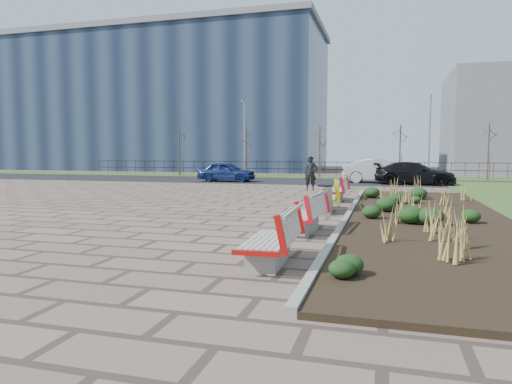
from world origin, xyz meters
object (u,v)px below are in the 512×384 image
(lamp_west, at_px, (244,139))
(lamp_east, at_px, (429,138))
(litter_bin, at_px, (325,200))
(car_silver, at_px, (380,171))
(car_blue, at_px, (227,172))
(car_black, at_px, (415,173))
(bench_b, at_px, (302,213))
(pedestrian, at_px, (311,173))
(bench_c, at_px, (325,196))
(bench_a, at_px, (269,237))
(bench_d, at_px, (335,189))

(lamp_west, xyz_separation_m, lamp_east, (14.00, 0.00, 0.00))
(litter_bin, bearing_deg, car_silver, 84.61)
(car_blue, xyz_separation_m, car_black, (12.18, 0.35, 0.03))
(litter_bin, distance_m, car_black, 15.55)
(car_black, height_order, lamp_east, lamp_east)
(bench_b, bearing_deg, pedestrian, 102.31)
(bench_c, bearing_deg, bench_a, -95.85)
(bench_c, xyz_separation_m, car_blue, (-8.45, 13.64, 0.19))
(pedestrian, height_order, lamp_east, lamp_east)
(bench_b, height_order, lamp_west, lamp_west)
(bench_c, relative_size, car_silver, 0.44)
(bench_a, distance_m, litter_bin, 6.77)
(bench_b, xyz_separation_m, car_black, (3.73, 18.52, 0.22))
(pedestrian, relative_size, lamp_west, 0.30)
(bench_b, relative_size, lamp_west, 0.35)
(car_blue, distance_m, car_black, 12.18)
(bench_a, height_order, lamp_east, lamp_east)
(bench_d, relative_size, car_black, 0.44)
(bench_d, bearing_deg, bench_a, -88.88)
(pedestrian, height_order, car_silver, pedestrian)
(bench_c, distance_m, car_silver, 15.10)
(car_silver, bearing_deg, pedestrian, 156.22)
(bench_c, height_order, car_silver, car_silver)
(bench_a, xyz_separation_m, lamp_west, (-9.00, 27.44, 2.54))
(car_silver, bearing_deg, lamp_east, -32.88)
(car_blue, xyz_separation_m, car_silver, (10.11, 1.36, 0.11))
(lamp_east, bearing_deg, bench_b, -101.74)
(car_silver, bearing_deg, car_blue, 101.24)
(car_black, bearing_deg, lamp_west, 71.53)
(car_black, xyz_separation_m, lamp_east, (1.27, 5.54, 2.32))
(bench_b, bearing_deg, bench_d, 94.21)
(bench_d, bearing_deg, bench_c, -88.88)
(litter_bin, xyz_separation_m, car_black, (3.59, 15.13, 0.25))
(bench_a, bearing_deg, bench_c, 87.62)
(bench_c, height_order, litter_bin, bench_c)
(litter_bin, bearing_deg, car_black, 76.66)
(car_silver, height_order, car_black, car_silver)
(car_silver, relative_size, lamp_east, 0.79)
(bench_a, xyz_separation_m, bench_d, (0.00, 11.18, 0.00))
(litter_bin, height_order, pedestrian, pedestrian)
(bench_b, height_order, bench_d, same)
(car_blue, relative_size, lamp_west, 0.65)
(litter_bin, xyz_separation_m, pedestrian, (-1.96, 9.41, 0.43))
(car_blue, distance_m, car_silver, 10.20)
(car_silver, bearing_deg, lamp_west, 70.60)
(car_silver, bearing_deg, bench_b, 178.70)
(litter_bin, distance_m, car_blue, 17.10)
(litter_bin, height_order, car_black, car_black)
(car_blue, height_order, lamp_west, lamp_west)
(litter_bin, height_order, car_blue, car_blue)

